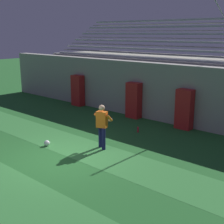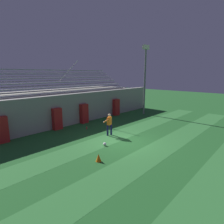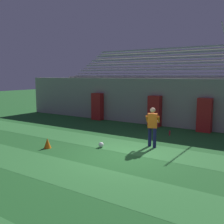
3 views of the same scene
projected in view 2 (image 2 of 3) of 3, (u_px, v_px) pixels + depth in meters
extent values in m
plane|color=#236028|center=(124.00, 142.00, 12.78)|extent=(80.00, 80.00, 0.00)
cube|color=#337A38|center=(223.00, 172.00, 8.82)|extent=(28.00, 1.79, 0.01)
cube|color=#337A38|center=(155.00, 152.00, 11.19)|extent=(28.00, 1.79, 0.01)
cube|color=#337A38|center=(111.00, 138.00, 13.56)|extent=(28.00, 1.79, 0.01)
cube|color=#999691|center=(68.00, 110.00, 16.79)|extent=(24.00, 0.60, 2.80)
cube|color=#B21E1E|center=(57.00, 119.00, 15.49)|extent=(0.74, 0.44, 1.80)
cube|color=#B21E1E|center=(84.00, 114.00, 17.56)|extent=(0.74, 0.44, 1.80)
cube|color=#B21E1E|center=(2.00, 130.00, 12.47)|extent=(0.74, 0.44, 1.80)
cube|color=#B21E1E|center=(116.00, 107.00, 20.88)|extent=(0.74, 0.44, 1.80)
cube|color=#999691|center=(52.00, 106.00, 18.56)|extent=(18.00, 4.60, 2.90)
cube|color=#A8AAB2|center=(62.00, 92.00, 16.97)|extent=(17.10, 0.36, 0.10)
cube|color=#999691|center=(63.00, 95.00, 16.88)|extent=(17.10, 0.60, 0.04)
cube|color=#A8AAB2|center=(57.00, 87.00, 17.35)|extent=(17.10, 0.36, 0.10)
cube|color=#999691|center=(59.00, 90.00, 17.27)|extent=(17.10, 0.60, 0.04)
cube|color=#A8AAB2|center=(53.00, 83.00, 17.73)|extent=(17.10, 0.36, 0.10)
cube|color=#999691|center=(54.00, 85.00, 17.65)|extent=(17.10, 0.60, 0.04)
cube|color=#A8AAB2|center=(49.00, 78.00, 18.12)|extent=(17.10, 0.36, 0.10)
cube|color=#999691|center=(50.00, 81.00, 18.03)|extent=(17.10, 0.60, 0.04)
cube|color=#A8AAB2|center=(45.00, 74.00, 18.50)|extent=(17.10, 0.36, 0.10)
cube|color=#999691|center=(46.00, 76.00, 18.41)|extent=(17.10, 0.60, 0.04)
cube|color=#A8AAB2|center=(41.00, 70.00, 18.88)|extent=(17.10, 0.36, 0.10)
cube|color=#999691|center=(43.00, 72.00, 18.79)|extent=(17.10, 0.60, 0.04)
cylinder|color=#A8AAB2|center=(68.00, 71.00, 18.89)|extent=(0.06, 3.33, 2.05)
cylinder|color=slate|center=(145.00, 83.00, 20.90)|extent=(0.20, 0.20, 7.17)
cube|color=#F2EDCC|center=(146.00, 47.00, 20.14)|extent=(0.90, 0.36, 0.44)
cylinder|color=#19194C|center=(108.00, 130.00, 14.03)|extent=(0.18, 0.18, 0.82)
cylinder|color=#19194C|center=(111.00, 130.00, 14.16)|extent=(0.18, 0.18, 0.82)
cube|color=orange|center=(109.00, 121.00, 13.95)|extent=(0.44, 0.36, 0.60)
sphere|color=tan|center=(109.00, 115.00, 13.86)|extent=(0.22, 0.22, 0.22)
cylinder|color=orange|center=(106.00, 121.00, 13.78)|extent=(0.25, 0.48, 0.37)
cylinder|color=orange|center=(109.00, 119.00, 14.21)|extent=(0.25, 0.48, 0.37)
cube|color=silver|center=(104.00, 122.00, 13.91)|extent=(0.14, 0.14, 0.08)
cube|color=silver|center=(106.00, 121.00, 14.28)|extent=(0.14, 0.14, 0.08)
sphere|color=white|center=(105.00, 144.00, 12.08)|extent=(0.22, 0.22, 0.22)
cone|color=orange|center=(99.00, 158.00, 9.90)|extent=(0.30, 0.30, 0.42)
cylinder|color=red|center=(87.00, 128.00, 15.65)|extent=(0.07, 0.07, 0.24)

